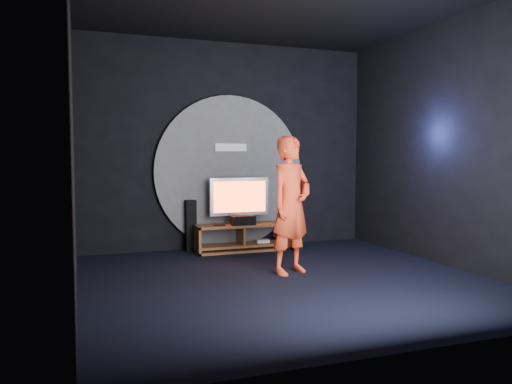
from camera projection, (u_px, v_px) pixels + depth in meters
floor at (286, 280)px, 6.33m from camera, size 5.00×5.00×0.00m
back_wall at (229, 146)px, 8.56m from camera, size 5.00×0.04×3.50m
front_wall at (414, 132)px, 3.86m from camera, size 5.00×0.04×3.50m
left_wall at (73, 139)px, 5.37m from camera, size 0.04×5.00×3.50m
right_wall at (449, 143)px, 7.05m from camera, size 0.04×5.00×3.50m
wall_disc_panel at (230, 172)px, 8.54m from camera, size 2.60×0.11×2.60m
media_console at (241, 239)px, 8.27m from camera, size 1.52×0.45×0.45m
tv at (239, 199)px, 8.28m from camera, size 1.01×0.22×0.76m
center_speaker at (243, 221)px, 8.12m from camera, size 0.40×0.15×0.15m
remote at (220, 225)px, 8.00m from camera, size 0.18×0.05×0.02m
tower_speaker_left at (191, 226)px, 8.26m from camera, size 0.17×0.19×0.85m
tower_speaker_right at (296, 225)px, 8.36m from camera, size 0.17×0.19×0.85m
subwoofer at (288, 239)px, 8.56m from camera, size 0.27×0.27×0.30m
player at (291, 205)px, 6.64m from camera, size 0.79×0.67×1.84m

